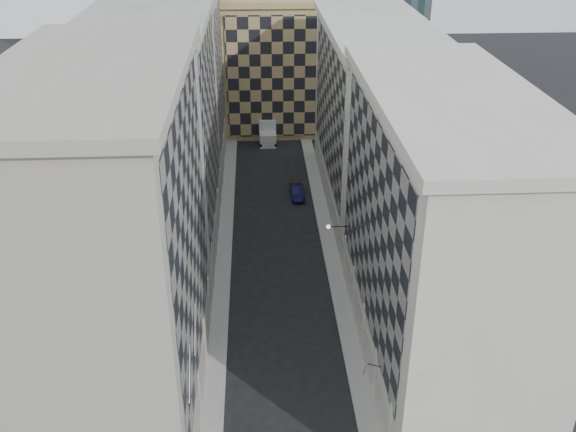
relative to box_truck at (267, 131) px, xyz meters
name	(u,v)px	position (x,y,z in m)	size (l,w,h in m)	color
sidewalk_west	(224,255)	(-5.04, -31.05, -1.30)	(1.50, 100.00, 0.15)	gray
sidewalk_east	(331,252)	(5.46, -31.05, -1.30)	(1.50, 100.00, 0.15)	gray
bldg_left_a	(115,253)	(-10.68, -50.05, 10.45)	(10.80, 22.80, 23.70)	#A09A90
bldg_left_b	(159,137)	(-10.68, -28.05, 9.95)	(10.80, 22.80, 22.70)	gray
bldg_left_c	(182,78)	(-10.67, -6.05, 9.45)	(10.80, 22.80, 21.70)	#A09A90
bldg_right_a	(438,234)	(11.08, -46.05, 8.95)	(10.80, 26.80, 20.70)	#BBB7AB
bldg_right_b	(373,116)	(11.10, -19.05, 8.47)	(10.80, 28.80, 19.70)	#BBB7AB
tan_block	(281,62)	(2.21, 6.85, 8.06)	(16.80, 14.80, 18.80)	#A18955
flagpoles_left	(192,350)	(-5.69, -55.05, 6.63)	(0.10, 6.33, 2.33)	gray
bracket_lamp	(331,227)	(4.58, -37.05, 4.83)	(1.98, 0.36, 0.36)	black
box_truck	(267,131)	(0.00, 0.00, 0.00)	(2.39, 5.77, 3.15)	silver
dark_car	(297,192)	(2.95, -18.50, -0.70)	(1.42, 4.08, 1.34)	#0E1036
shop_sign	(364,371)	(5.15, -52.65, 2.46)	(1.32, 0.75, 0.88)	black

